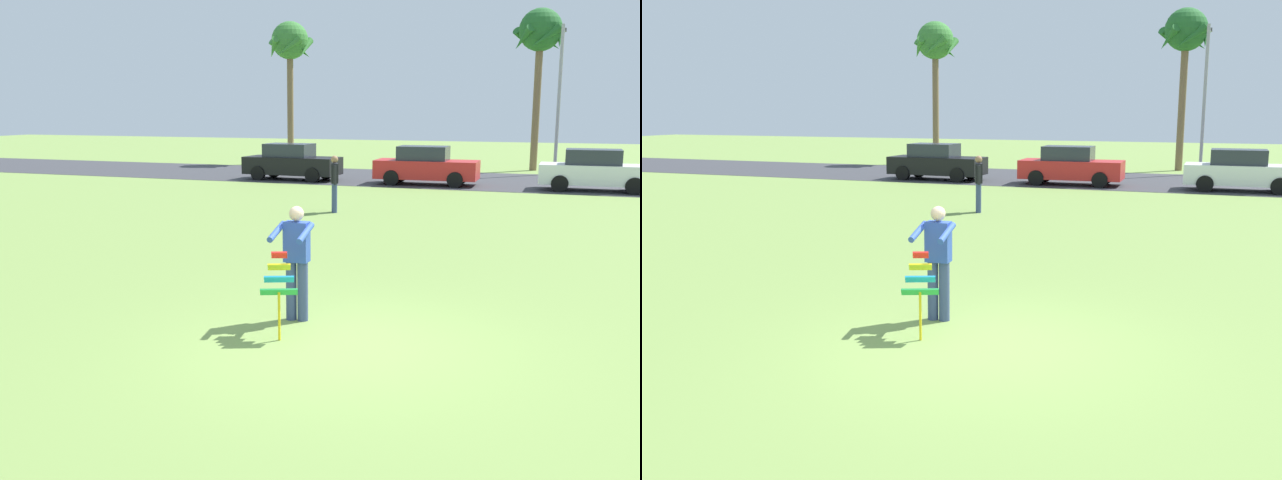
{
  "view_description": "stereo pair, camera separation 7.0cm",
  "coord_description": "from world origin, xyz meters",
  "views": [
    {
      "loc": [
        2.81,
        -8.6,
        3.14
      ],
      "look_at": [
        -1.04,
        1.86,
        1.05
      ],
      "focal_mm": 39.51,
      "sensor_mm": 36.0,
      "label": 1
    },
    {
      "loc": [
        2.87,
        -8.58,
        3.14
      ],
      "look_at": [
        -1.04,
        1.86,
        1.05
      ],
      "focal_mm": 39.51,
      "sensor_mm": 36.0,
      "label": 2
    }
  ],
  "objects": [
    {
      "name": "ground_plane",
      "position": [
        0.0,
        0.0,
        0.0
      ],
      "size": [
        120.0,
        120.0,
        0.0
      ],
      "primitive_type": "plane",
      "color": "olive"
    },
    {
      "name": "road_strip",
      "position": [
        0.0,
        22.76,
        0.01
      ],
      "size": [
        120.0,
        8.0,
        0.01
      ],
      "primitive_type": "cube",
      "color": "#38383D",
      "rests_on": "ground"
    },
    {
      "name": "palm_tree_right_near",
      "position": [
        0.61,
        29.07,
        6.64
      ],
      "size": [
        2.58,
        2.71,
        8.01
      ],
      "color": "brown",
      "rests_on": "ground"
    },
    {
      "name": "person_walker_near",
      "position": [
        -4.14,
        11.59,
        0.93
      ],
      "size": [
        0.34,
        0.54,
        1.73
      ],
      "color": "#384772",
      "rests_on": "ground"
    },
    {
      "name": "streetlight_pole",
      "position": [
        1.73,
        27.37,
        4.0
      ],
      "size": [
        0.24,
        1.65,
        7.0
      ],
      "color": "#9E9EA3",
      "rests_on": "ground"
    },
    {
      "name": "parked_car_red",
      "position": [
        -3.15,
        20.36,
        0.77
      ],
      "size": [
        4.23,
        1.9,
        1.6
      ],
      "color": "red",
      "rests_on": "ground"
    },
    {
      "name": "person_kite_flyer",
      "position": [
        -1.03,
        0.84,
        0.95
      ],
      "size": [
        0.56,
        0.67,
        1.73
      ],
      "color": "#384772",
      "rests_on": "ground"
    },
    {
      "name": "parked_car_black",
      "position": [
        -9.17,
        20.36,
        0.77
      ],
      "size": [
        4.25,
        1.94,
        1.6
      ],
      "color": "black",
      "rests_on": "ground"
    },
    {
      "name": "parked_car_white",
      "position": [
        3.44,
        20.36,
        0.77
      ],
      "size": [
        4.21,
        1.85,
        1.6
      ],
      "color": "white",
      "rests_on": "ground"
    },
    {
      "name": "kite_held",
      "position": [
        -0.97,
        0.04,
        0.78
      ],
      "size": [
        0.58,
        0.72,
        1.16
      ],
      "color": "red",
      "rests_on": "ground"
    },
    {
      "name": "palm_tree_left_near",
      "position": [
        -12.99,
        29.44,
        6.59
      ],
      "size": [
        2.58,
        2.71,
        7.96
      ],
      "color": "brown",
      "rests_on": "ground"
    }
  ]
}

